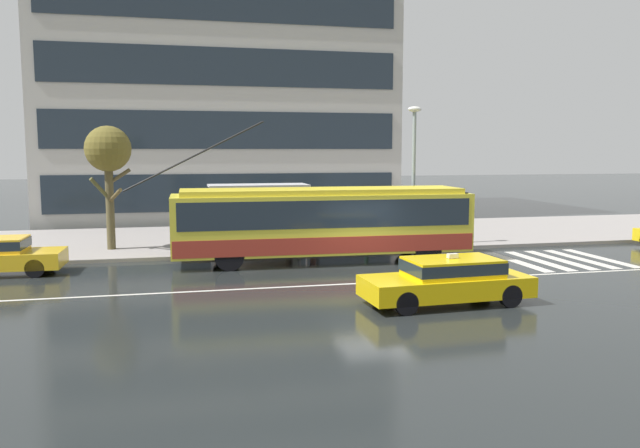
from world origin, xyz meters
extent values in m
plane|color=#222626|center=(0.00, 0.00, 0.00)|extent=(160.00, 160.00, 0.00)
cube|color=gray|center=(0.00, 9.50, 0.07)|extent=(80.00, 10.00, 0.14)
cube|color=beige|center=(6.04, 1.25, 0.00)|extent=(0.44, 4.40, 0.01)
cube|color=beige|center=(6.94, 1.25, 0.00)|extent=(0.44, 4.40, 0.01)
cube|color=beige|center=(7.84, 1.25, 0.00)|extent=(0.44, 4.40, 0.01)
cube|color=beige|center=(8.74, 1.25, 0.00)|extent=(0.44, 4.40, 0.01)
cube|color=beige|center=(9.64, 1.25, 0.00)|extent=(0.44, 4.40, 0.01)
cube|color=silver|center=(0.00, -1.20, 0.00)|extent=(72.00, 0.14, 0.01)
cube|color=gold|center=(-1.16, 2.90, 1.50)|extent=(11.15, 2.79, 2.16)
cube|color=gold|center=(-1.16, 2.90, 2.67)|extent=(10.48, 2.52, 0.20)
cube|color=#1E2833|center=(-1.16, 2.90, 1.93)|extent=(10.71, 2.81, 0.99)
cube|color=#9D2F22|center=(-1.16, 2.90, 0.80)|extent=(11.04, 2.82, 0.60)
cube|color=#1E2833|center=(4.33, 2.76, 1.93)|extent=(0.18, 2.21, 1.08)
cube|color=black|center=(4.18, 2.77, 2.47)|extent=(0.21, 1.91, 0.28)
cylinder|color=black|center=(-5.81, 3.37, 3.99)|extent=(4.92, 0.18, 2.49)
cylinder|color=black|center=(-5.83, 2.67, 3.99)|extent=(4.92, 0.18, 2.49)
cylinder|color=black|center=(2.64, 3.91, 0.52)|extent=(1.05, 0.33, 1.04)
cylinder|color=black|center=(2.58, 1.70, 0.52)|extent=(1.05, 0.33, 1.04)
cylinder|color=black|center=(-4.68, 4.10, 0.52)|extent=(1.05, 0.33, 1.04)
cylinder|color=black|center=(-4.73, 1.89, 0.52)|extent=(1.05, 0.33, 1.04)
cube|color=yellow|center=(0.60, -4.34, 0.51)|extent=(4.66, 2.00, 0.55)
cube|color=yellow|center=(0.79, -4.33, 1.02)|extent=(2.54, 1.65, 0.48)
cube|color=#1E2833|center=(0.79, -4.33, 1.05)|extent=(2.59, 1.67, 0.31)
cube|color=silver|center=(0.79, -4.33, 1.33)|extent=(0.29, 0.17, 0.12)
cylinder|color=black|center=(-0.87, -5.21, 0.31)|extent=(0.63, 0.23, 0.62)
cylinder|color=black|center=(-0.94, -3.62, 0.31)|extent=(0.63, 0.23, 0.62)
cylinder|color=black|center=(2.15, -5.06, 0.31)|extent=(0.63, 0.23, 0.62)
cylinder|color=black|center=(2.07, -3.48, 0.31)|extent=(0.63, 0.23, 0.62)
cylinder|color=black|center=(-11.06, 3.74, 0.31)|extent=(0.63, 0.22, 0.62)
cylinder|color=black|center=(-11.11, 2.12, 0.31)|extent=(0.63, 0.22, 0.62)
cylinder|color=gray|center=(-1.31, 5.04, 1.43)|extent=(0.08, 0.08, 2.59)
cylinder|color=gray|center=(-5.06, 5.04, 1.43)|extent=(0.08, 0.08, 2.59)
cylinder|color=gray|center=(-1.31, 6.44, 1.43)|extent=(0.08, 0.08, 2.59)
cylinder|color=gray|center=(-5.06, 6.44, 1.43)|extent=(0.08, 0.08, 2.59)
cube|color=#99ADB2|center=(-3.19, 6.44, 1.48)|extent=(3.56, 0.04, 2.07)
cube|color=#B2B2B7|center=(-3.19, 5.74, 2.77)|extent=(4.05, 1.69, 0.08)
cube|color=brown|center=(-3.19, 6.09, 0.59)|extent=(2.62, 0.36, 0.08)
cylinder|color=#484753|center=(-1.72, 6.27, 0.58)|extent=(0.14, 0.14, 0.88)
cylinder|color=#484753|center=(-1.86, 6.36, 0.58)|extent=(0.14, 0.14, 0.88)
cylinder|color=#3F3B2B|center=(-1.79, 6.31, 1.34)|extent=(0.50, 0.50, 0.63)
sphere|color=tan|center=(-1.79, 6.31, 1.75)|extent=(0.20, 0.20, 0.20)
cone|color=gold|center=(-1.89, 6.38, 2.03)|extent=(1.09, 1.09, 0.30)
cylinder|color=#333333|center=(-1.89, 6.38, 1.51)|extent=(0.02, 0.02, 0.76)
cylinder|color=black|center=(1.47, 5.77, 0.55)|extent=(0.14, 0.14, 0.82)
cylinder|color=black|center=(1.46, 5.61, 0.55)|extent=(0.14, 0.14, 0.82)
cylinder|color=black|center=(1.46, 5.69, 1.27)|extent=(0.38, 0.38, 0.61)
sphere|color=tan|center=(1.46, 5.69, 1.68)|extent=(0.23, 0.23, 0.23)
cone|color=gold|center=(1.47, 5.81, 1.98)|extent=(1.37, 1.37, 0.32)
cylinder|color=#333333|center=(1.47, 5.81, 1.43)|extent=(0.02, 0.02, 0.77)
cylinder|color=#5B4149|center=(-0.87, 5.54, 0.58)|extent=(0.14, 0.14, 0.87)
cylinder|color=#5B4149|center=(-0.96, 5.68, 0.58)|extent=(0.14, 0.14, 0.87)
cylinder|color=maroon|center=(-0.91, 5.61, 1.30)|extent=(0.50, 0.50, 0.58)
sphere|color=#DEAB6E|center=(-0.91, 5.61, 1.69)|extent=(0.21, 0.21, 0.21)
cylinder|color=black|center=(-0.44, 7.28, 0.58)|extent=(0.14, 0.14, 0.87)
cylinder|color=black|center=(-0.36, 7.15, 0.58)|extent=(0.14, 0.14, 0.87)
cylinder|color=#46505D|center=(-0.40, 7.21, 1.32)|extent=(0.49, 0.49, 0.61)
sphere|color=tan|center=(-0.40, 7.21, 1.74)|extent=(0.23, 0.23, 0.23)
cone|color=#308A4B|center=(-0.34, 7.11, 2.03)|extent=(1.40, 1.40, 0.28)
cylinder|color=#333333|center=(-0.34, 7.11, 1.51)|extent=(0.02, 0.02, 0.77)
cylinder|color=gray|center=(3.36, 5.20, 2.96)|extent=(0.16, 0.16, 5.64)
ellipsoid|color=silver|center=(3.36, 5.20, 5.90)|extent=(0.60, 0.32, 0.24)
cylinder|color=brown|center=(-9.12, 7.03, 1.90)|extent=(0.34, 0.34, 3.52)
cylinder|color=brown|center=(-8.71, 7.06, 3.13)|extent=(0.93, 0.23, 0.67)
cylinder|color=#4E4D2B|center=(-9.45, 6.78, 2.64)|extent=(0.83, 0.68, 0.97)
cylinder|color=brown|center=(-8.87, 6.55, 2.38)|extent=(0.67, 1.07, 0.66)
sphere|color=brown|center=(-9.12, 7.03, 4.26)|extent=(1.86, 1.86, 1.86)
cube|color=#ACABA5|center=(-3.68, 22.51, 10.24)|extent=(20.48, 14.45, 20.48)
cube|color=#1E2833|center=(-3.68, 15.26, 1.88)|extent=(19.25, 0.06, 2.05)
cube|color=#1E2833|center=(-3.68, 15.26, 5.29)|extent=(19.25, 0.06, 2.05)
cube|color=#1E2833|center=(-3.68, 15.26, 8.71)|extent=(19.25, 0.06, 2.05)
cube|color=#1E2833|center=(-3.68, 15.26, 12.12)|extent=(19.25, 0.06, 2.05)
camera|label=1|loc=(-6.59, -20.12, 4.19)|focal=35.62mm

